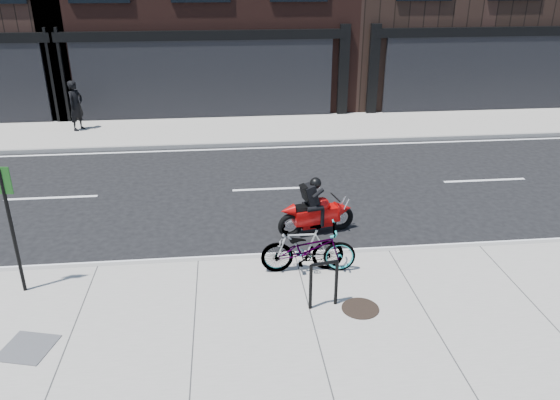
{
  "coord_description": "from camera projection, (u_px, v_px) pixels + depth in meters",
  "views": [
    {
      "loc": [
        -1.36,
        -11.83,
        5.71
      ],
      "look_at": [
        -0.19,
        -0.84,
        0.9
      ],
      "focal_mm": 35.0,
      "sensor_mm": 36.0,
      "label": 1
    }
  ],
  "objects": [
    {
      "name": "motorcycle",
      "position": [
        320.0,
        210.0,
        12.38
      ],
      "size": [
        1.82,
        0.64,
        1.37
      ],
      "rotation": [
        0.0,
        0.0,
        0.2
      ],
      "color": "black",
      "rests_on": "ground"
    },
    {
      "name": "utility_grate",
      "position": [
        28.0,
        348.0,
        8.6
      ],
      "size": [
        0.92,
        0.92,
        0.02
      ],
      "primitive_type": "cube",
      "rotation": [
        0.0,
        0.0,
        -0.26
      ],
      "color": "#424244",
      "rests_on": "sidewalk_near"
    },
    {
      "name": "sidewalk_near",
      "position": [
        320.0,
        352.0,
        8.61
      ],
      "size": [
        60.0,
        6.0,
        0.13
      ],
      "primitive_type": "cube",
      "color": "gray",
      "rests_on": "ground"
    },
    {
      "name": "sign_post",
      "position": [
        10.0,
        220.0,
        9.56
      ],
      "size": [
        0.33,
        0.07,
        2.43
      ],
      "rotation": [
        0.0,
        0.0,
        -0.11
      ],
      "color": "black",
      "rests_on": "sidewalk_near"
    },
    {
      "name": "manhole_cover",
      "position": [
        360.0,
        308.0,
        9.58
      ],
      "size": [
        0.83,
        0.83,
        0.02
      ],
      "primitive_type": "cylinder",
      "rotation": [
        0.0,
        0.0,
        0.31
      ],
      "color": "black",
      "rests_on": "sidewalk_near"
    },
    {
      "name": "bicycle_rear",
      "position": [
        303.0,
        249.0,
        10.59
      ],
      "size": [
        1.64,
        0.47,
        0.98
      ],
      "primitive_type": "imported",
      "rotation": [
        0.0,
        0.0,
        4.7
      ],
      "color": "gray",
      "rests_on": "sidewalk_near"
    },
    {
      "name": "sidewalk_far",
      "position": [
        261.0,
        129.0,
        20.24
      ],
      "size": [
        60.0,
        3.5,
        0.13
      ],
      "primitive_type": "cube",
      "color": "gray",
      "rests_on": "ground"
    },
    {
      "name": "bike_rack",
      "position": [
        324.0,
        280.0,
        9.46
      ],
      "size": [
        0.53,
        0.15,
        0.9
      ],
      "rotation": [
        0.0,
        0.0,
        0.19
      ],
      "color": "black",
      "rests_on": "sidewalk_near"
    },
    {
      "name": "pedestrian",
      "position": [
        76.0,
        106.0,
        19.57
      ],
      "size": [
        0.68,
        0.77,
        1.78
      ],
      "primitive_type": "imported",
      "rotation": [
        0.0,
        0.0,
        1.08
      ],
      "color": "black",
      "rests_on": "sidewalk_far"
    },
    {
      "name": "ground",
      "position": [
        284.0,
        220.0,
        13.2
      ],
      "size": [
        120.0,
        120.0,
        0.0
      ],
      "primitive_type": "plane",
      "color": "black",
      "rests_on": "ground"
    },
    {
      "name": "bicycle_front",
      "position": [
        308.0,
        249.0,
        10.6
      ],
      "size": [
        1.89,
        0.8,
        0.97
      ],
      "primitive_type": "imported",
      "rotation": [
        0.0,
        0.0,
        1.49
      ],
      "color": "gray",
      "rests_on": "sidewalk_near"
    }
  ]
}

